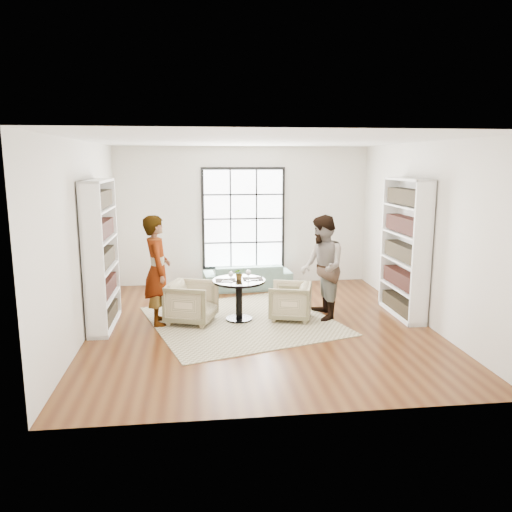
{
  "coord_description": "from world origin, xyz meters",
  "views": [
    {
      "loc": [
        -1.01,
        -7.86,
        2.68
      ],
      "look_at": [
        -0.03,
        0.4,
        1.1
      ],
      "focal_mm": 35.0,
      "sensor_mm": 36.0,
      "label": 1
    }
  ],
  "objects": [
    {
      "name": "pedestal_table",
      "position": [
        -0.33,
        0.32,
        0.52
      ],
      "size": [
        0.89,
        0.89,
        0.71
      ],
      "rotation": [
        0.0,
        0.0,
        -0.01
      ],
      "color": "black",
      "rests_on": "ground"
    },
    {
      "name": "placemat_left",
      "position": [
        -0.55,
        0.3,
        0.72
      ],
      "size": [
        0.34,
        0.26,
        0.01
      ],
      "primitive_type": "cube",
      "rotation": [
        0.0,
        0.0,
        -0.01
      ],
      "color": "black",
      "rests_on": "pedestal_table"
    },
    {
      "name": "flower_centerpiece",
      "position": [
        -0.32,
        0.35,
        0.81
      ],
      "size": [
        0.2,
        0.17,
        0.2
      ],
      "primitive_type": "imported",
      "rotation": [
        0.0,
        0.0,
        0.09
      ],
      "color": "gray",
      "rests_on": "pedestal_table"
    },
    {
      "name": "armchair_left",
      "position": [
        -1.13,
        0.3,
        0.35
      ],
      "size": [
        0.97,
        0.95,
        0.7
      ],
      "primitive_type": "imported",
      "rotation": [
        0.0,
        0.0,
        1.24
      ],
      "color": "#C4B78C",
      "rests_on": "ground"
    },
    {
      "name": "person_right",
      "position": [
        1.1,
        0.28,
        0.9
      ],
      "size": [
        0.69,
        0.88,
        1.79
      ],
      "primitive_type": "imported",
      "rotation": [
        0.0,
        0.0,
        -1.56
      ],
      "color": "gray",
      "rests_on": "ground"
    },
    {
      "name": "ground",
      "position": [
        0.0,
        0.0,
        0.0
      ],
      "size": [
        6.0,
        6.0,
        0.0
      ],
      "primitive_type": "plane",
      "color": "#583214"
    },
    {
      "name": "wine_glass_left",
      "position": [
        -0.47,
        0.17,
        0.84
      ],
      "size": [
        0.08,
        0.08,
        0.18
      ],
      "color": "silver",
      "rests_on": "pedestal_table"
    },
    {
      "name": "wine_glass_right",
      "position": [
        -0.18,
        0.2,
        0.85
      ],
      "size": [
        0.09,
        0.09,
        0.2
      ],
      "color": "silver",
      "rests_on": "pedestal_table"
    },
    {
      "name": "placemat_right",
      "position": [
        -0.09,
        0.34,
        0.72
      ],
      "size": [
        0.34,
        0.26,
        0.01
      ],
      "primitive_type": "cube",
      "rotation": [
        0.0,
        0.0,
        -0.01
      ],
      "color": "black",
      "rests_on": "pedestal_table"
    },
    {
      "name": "person_left",
      "position": [
        -1.68,
        0.3,
        0.91
      ],
      "size": [
        0.52,
        0.72,
        1.83
      ],
      "primitive_type": "imported",
      "rotation": [
        0.0,
        0.0,
        1.7
      ],
      "color": "gray",
      "rests_on": "ground"
    },
    {
      "name": "cutlery_left",
      "position": [
        -0.55,
        0.3,
        0.72
      ],
      "size": [
        0.14,
        0.22,
        0.01
      ],
      "primitive_type": null,
      "rotation": [
        0.0,
        0.0,
        -0.01
      ],
      "color": "#B9B9BD",
      "rests_on": "placemat_left"
    },
    {
      "name": "armchair_right",
      "position": [
        0.55,
        0.28,
        0.32
      ],
      "size": [
        0.86,
        0.84,
        0.63
      ],
      "primitive_type": "imported",
      "rotation": [
        0.0,
        0.0,
        -1.85
      ],
      "color": "tan",
      "rests_on": "ground"
    },
    {
      "name": "cutlery_right",
      "position": [
        -0.09,
        0.34,
        0.72
      ],
      "size": [
        0.14,
        0.22,
        0.01
      ],
      "primitive_type": null,
      "rotation": [
        0.0,
        0.0,
        -0.01
      ],
      "color": "#B9B9BD",
      "rests_on": "placemat_right"
    },
    {
      "name": "sofa",
      "position": [
        0.03,
        2.45,
        0.27
      ],
      "size": [
        1.89,
        0.86,
        0.54
      ],
      "primitive_type": "imported",
      "rotation": [
        0.0,
        0.0,
        3.22
      ],
      "color": "slate",
      "rests_on": "ground"
    },
    {
      "name": "room_shell",
      "position": [
        0.0,
        0.54,
        1.26
      ],
      "size": [
        6.0,
        6.01,
        6.0
      ],
      "color": "silver",
      "rests_on": "ground"
    },
    {
      "name": "rug",
      "position": [
        -0.29,
        0.26,
        0.01
      ],
      "size": [
        3.61,
        3.61,
        0.01
      ],
      "primitive_type": "cube",
      "rotation": [
        0.0,
        0.0,
        0.3
      ],
      "color": "tan",
      "rests_on": "ground"
    }
  ]
}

